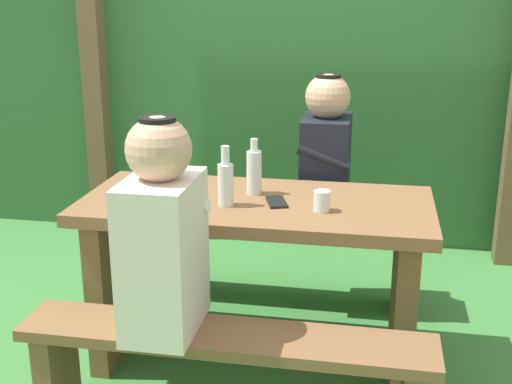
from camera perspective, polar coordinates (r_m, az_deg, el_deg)
name	(u,v)px	position (r m, az deg, el deg)	size (l,w,h in m)	color
ground_plane	(256,358)	(2.95, 0.00, -14.02)	(12.00, 12.00, 0.00)	#3B7E38
hedge_backdrop	(308,92)	(4.48, 4.51, 8.56)	(6.40, 0.93, 1.73)	#306432
pergola_post_left	(93,55)	(4.16, -13.80, 11.34)	(0.12, 0.12, 2.29)	brown
picnic_table	(256,253)	(2.73, 0.00, -5.22)	(1.40, 0.64, 0.71)	brown
bench_near	(225,364)	(2.31, -2.64, -14.57)	(1.40, 0.24, 0.43)	brown
bench_far	(277,243)	(3.32, 1.79, -4.37)	(1.40, 0.24, 0.43)	brown
person_white_shirt	(163,234)	(2.17, -8.01, -3.63)	(0.25, 0.35, 0.72)	silver
person_black_coat	(326,157)	(3.15, 6.02, 3.04)	(0.25, 0.35, 0.72)	black
drinking_glass	(322,201)	(2.53, 5.67, -0.76)	(0.06, 0.06, 0.08)	silver
bottle_left	(226,182)	(2.56, -2.62, 0.87)	(0.06, 0.06, 0.24)	silver
bottle_right	(254,171)	(2.71, -0.16, 1.82)	(0.06, 0.06, 0.23)	silver
cell_phone	(277,202)	(2.62, 1.77, -0.87)	(0.07, 0.14, 0.01)	black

